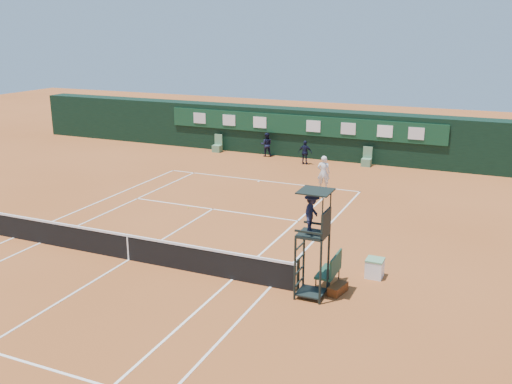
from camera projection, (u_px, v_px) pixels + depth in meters
ground at (129, 260)px, 20.37m from camera, size 90.00×90.00×0.00m
court_lines at (129, 260)px, 20.37m from camera, size 11.05×23.85×0.01m
tennis_net at (128, 247)px, 20.23m from camera, size 12.90×0.10×1.10m
back_wall at (302, 132)px, 36.43m from camera, size 40.00×1.65×3.00m
linesman_chair_left at (217, 147)px, 37.78m from camera, size 0.55×0.50×1.15m
linesman_chair_right at (367, 161)px, 33.92m from camera, size 0.55×0.50×1.15m
umpire_chair at (313, 221)px, 16.93m from camera, size 0.96×0.95×3.42m
player_bench at (331, 269)px, 18.18m from camera, size 0.56×1.20×1.10m
tennis_bag at (338, 289)px, 17.78m from camera, size 0.50×0.84×0.30m
cooler at (375, 268)px, 18.89m from camera, size 0.57×0.57×0.65m
tennis_ball at (188, 208)px, 26.13m from camera, size 0.06×0.06×0.06m
player at (323, 173)px, 28.93m from camera, size 0.72×0.55×1.76m
ball_kid_left at (266, 145)px, 36.36m from camera, size 0.89×0.79×1.53m
ball_kid_right at (305, 152)px, 34.27m from camera, size 0.86×0.38×1.45m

